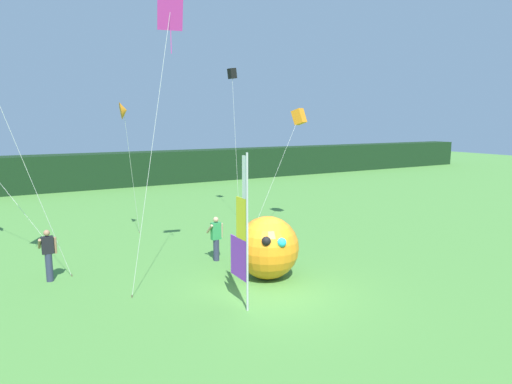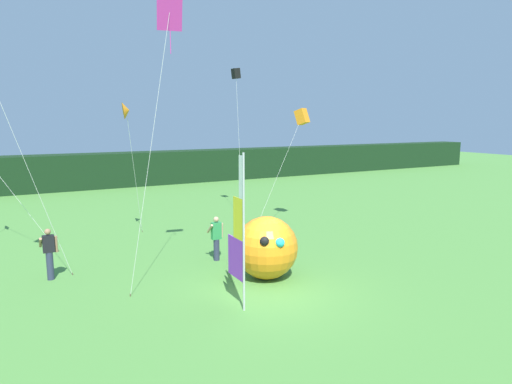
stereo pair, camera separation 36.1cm
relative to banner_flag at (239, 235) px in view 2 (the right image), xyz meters
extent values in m
plane|color=#518E3D|center=(1.29, 0.58, -2.10)|extent=(120.00, 120.00, 0.00)
cube|color=black|center=(1.29, 25.69, -0.76)|extent=(80.00, 2.40, 2.67)
cylinder|color=#B7B7BC|center=(0.00, -0.29, 0.09)|extent=(0.06, 0.06, 4.37)
cube|color=purple|center=(0.00, 0.22, -0.73)|extent=(0.02, 0.97, 1.17)
cube|color=yellow|center=(0.00, 0.04, 0.44)|extent=(0.02, 0.60, 1.17)
cube|color=white|center=(0.00, -0.15, 1.61)|extent=(0.02, 0.23, 1.17)
cylinder|color=#2D334C|center=(-4.53, 4.92, -1.63)|extent=(0.22, 0.22, 0.94)
cube|color=black|center=(-4.53, 4.92, -0.88)|extent=(0.36, 0.20, 0.57)
sphere|color=#A37556|center=(-4.53, 4.92, -0.47)|extent=(0.20, 0.20, 0.20)
cylinder|color=#A37556|center=(-4.76, 4.98, -0.82)|extent=(0.09, 0.48, 0.42)
cylinder|color=#A37556|center=(-4.30, 4.93, -0.92)|extent=(0.09, 0.14, 0.56)
cylinder|color=#2D334C|center=(1.13, 4.23, -1.69)|extent=(0.22, 0.22, 0.82)
cube|color=#2D8E4C|center=(1.13, 4.23, -0.96)|extent=(0.36, 0.20, 0.64)
sphere|color=tan|center=(1.13, 4.23, -0.52)|extent=(0.20, 0.20, 0.20)
cylinder|color=tan|center=(0.90, 4.29, -0.87)|extent=(0.09, 0.48, 0.42)
cylinder|color=tan|center=(1.36, 4.23, -0.96)|extent=(0.09, 0.14, 0.56)
sphere|color=orange|center=(1.83, 1.67, -1.05)|extent=(2.09, 2.09, 2.09)
sphere|color=black|center=(1.32, 0.90, -0.58)|extent=(0.29, 0.29, 0.29)
sphere|color=yellow|center=(1.65, 2.54, -0.50)|extent=(0.29, 0.29, 0.29)
sphere|color=#23B2C6|center=(1.77, 0.72, -0.64)|extent=(0.29, 0.29, 0.29)
cylinder|color=brown|center=(5.22, 10.21, -2.06)|extent=(0.03, 0.03, 0.08)
cylinder|color=silver|center=(5.44, 11.00, 1.77)|extent=(0.46, 1.61, 7.73)
cube|color=black|center=(5.66, 11.80, 5.64)|extent=(0.46, 0.41, 0.59)
cylinder|color=brown|center=(-3.85, 5.04, -2.06)|extent=(0.03, 0.03, 0.08)
cylinder|color=silver|center=(-4.89, 5.29, 1.42)|extent=(2.10, 0.53, 7.04)
cylinder|color=brown|center=(3.91, 6.60, -2.06)|extent=(0.03, 0.03, 0.08)
cylinder|color=silver|center=(5.51, 7.05, 0.60)|extent=(3.21, 0.91, 5.39)
cube|color=orange|center=(7.11, 7.50, 3.29)|extent=(0.71, 0.81, 0.82)
cylinder|color=brown|center=(-4.01, 8.27, -2.06)|extent=(0.03, 0.03, 0.08)
cylinder|color=silver|center=(-5.48, 9.42, 0.25)|extent=(2.94, 2.32, 4.70)
cylinder|color=brown|center=(-2.55, 2.21, -2.06)|extent=(0.03, 0.03, 0.08)
cylinder|color=silver|center=(-1.63, 2.78, 2.17)|extent=(1.85, 1.15, 8.53)
cube|color=#DB33A8|center=(-0.71, 3.34, 6.43)|extent=(0.84, 0.52, 1.04)
cylinder|color=#DB33A8|center=(-0.71, 3.34, 5.53)|extent=(0.02, 0.02, 0.70)
cylinder|color=brown|center=(-0.24, 9.88, -2.06)|extent=(0.03, 0.03, 0.08)
cylinder|color=silver|center=(-0.62, 9.28, 0.71)|extent=(0.77, 1.21, 5.62)
cone|color=orange|center=(-1.00, 8.68, 3.52)|extent=(0.46, 0.77, 0.75)
camera|label=1|loc=(-5.60, -10.61, 3.11)|focal=31.43mm
camera|label=2|loc=(-5.28, -10.78, 3.11)|focal=31.43mm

